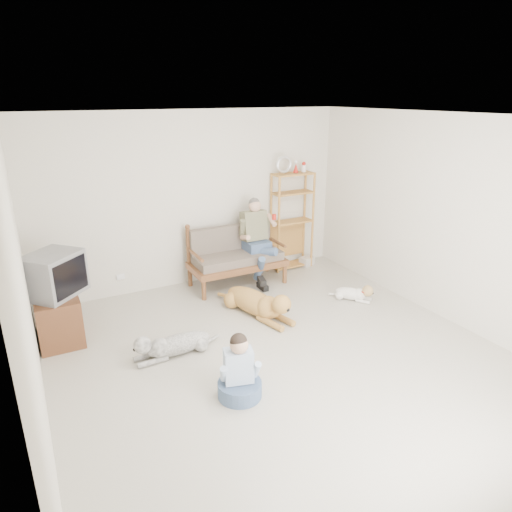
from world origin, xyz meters
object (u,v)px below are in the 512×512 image
loveseat (236,255)px  etagere (292,220)px  golden_retriever (259,303)px  tv_stand (57,315)px

loveseat → etagere: bearing=9.8°
etagere → loveseat: bearing=-170.5°
etagere → golden_retriever: 2.07m
loveseat → etagere: (1.17, 0.20, 0.37)m
golden_retriever → tv_stand: bearing=151.3°
loveseat → tv_stand: bearing=-168.4°
tv_stand → golden_retriever: (2.51, -0.64, -0.12)m
tv_stand → golden_retriever: bearing=-13.9°
etagere → golden_retriever: etagere is taller
loveseat → tv_stand: size_ratio=1.66×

